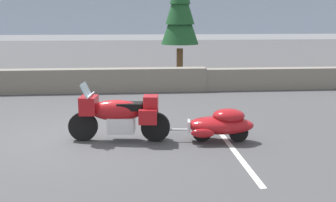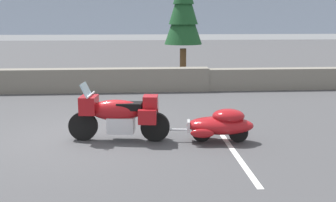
{
  "view_description": "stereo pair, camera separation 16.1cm",
  "coord_description": "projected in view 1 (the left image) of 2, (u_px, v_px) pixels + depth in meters",
  "views": [
    {
      "loc": [
        1.17,
        -9.46,
        2.79
      ],
      "look_at": [
        2.02,
        -0.12,
        0.85
      ],
      "focal_mm": 43.85,
      "sensor_mm": 36.0,
      "label": 1
    },
    {
      "loc": [
        1.33,
        -9.47,
        2.79
      ],
      "look_at": [
        2.02,
        -0.12,
        0.85
      ],
      "focal_mm": 43.85,
      "sensor_mm": 36.0,
      "label": 2
    }
  ],
  "objects": [
    {
      "name": "stone_guard_wall",
      "position": [
        89.0,
        80.0,
        15.33
      ],
      "size": [
        24.0,
        0.63,
        0.91
      ],
      "color": "slate",
      "rests_on": "ground"
    },
    {
      "name": "pine_tree_tall",
      "position": [
        180.0,
        8.0,
        17.1
      ],
      "size": [
        1.59,
        1.59,
        5.0
      ],
      "color": "brown",
      "rests_on": "ground"
    },
    {
      "name": "touring_motorcycle",
      "position": [
        119.0,
        114.0,
        9.25
      ],
      "size": [
        2.31,
        0.9,
        1.33
      ],
      "color": "black",
      "rests_on": "ground"
    },
    {
      "name": "ground_plane",
      "position": [
        83.0,
        137.0,
        9.68
      ],
      "size": [
        80.0,
        80.0,
        0.0
      ],
      "primitive_type": "plane",
      "color": "#424244"
    },
    {
      "name": "parking_stripe_marker",
      "position": [
        236.0,
        153.0,
        8.51
      ],
      "size": [
        0.12,
        3.6,
        0.01
      ],
      "primitive_type": "cube",
      "color": "silver",
      "rests_on": "ground"
    },
    {
      "name": "car_shaped_trailer",
      "position": [
        221.0,
        124.0,
        9.24
      ],
      "size": [
        2.23,
        0.89,
        0.76
      ],
      "color": "black",
      "rests_on": "ground"
    }
  ]
}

